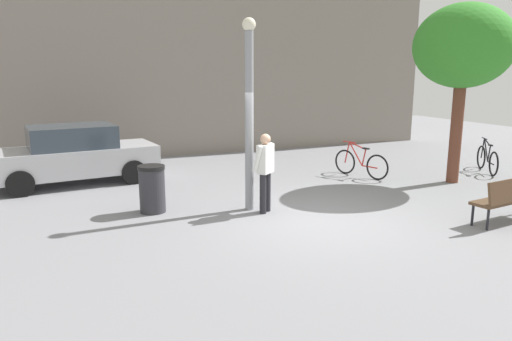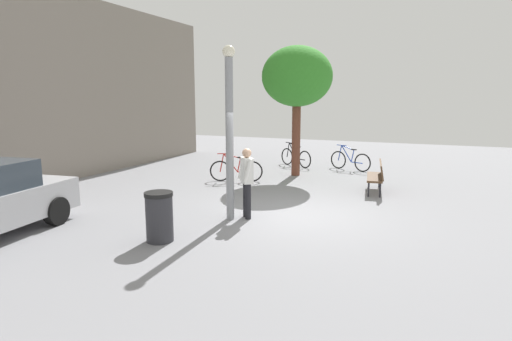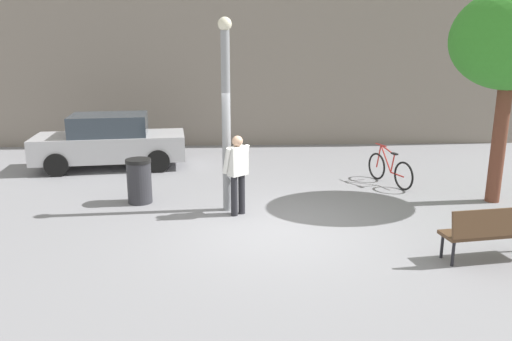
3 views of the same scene
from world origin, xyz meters
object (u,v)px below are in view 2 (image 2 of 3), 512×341
person_by_lamppost (247,178)px  plaza_tree (297,77)px  lamppost (229,127)px  park_bench (378,174)px  trash_bin (159,217)px  bicycle_blue (350,160)px  bicycle_red (236,170)px  bicycle_black (296,157)px

person_by_lamppost → plaza_tree: (5.78, 0.66, 2.56)m
lamppost → park_bench: size_ratio=2.41×
park_bench → trash_bin: size_ratio=1.65×
bicycle_blue → bicycle_red: bearing=140.5°
lamppost → bicycle_red: (4.09, 1.84, -1.78)m
park_bench → plaza_tree: (1.68, 3.13, 2.98)m
park_bench → trash_bin: trash_bin is taller
lamppost → plaza_tree: plaza_tree is taller
plaza_tree → person_by_lamppost: bearing=-173.5°
park_bench → bicycle_black: (3.61, 3.75, -0.16)m
bicycle_black → plaza_tree: bearing=-162.0°
bicycle_blue → bicycle_red: size_ratio=0.99×
lamppost → plaza_tree: bearing=3.1°
plaza_tree → park_bench: bearing=-118.3°
person_by_lamppost → plaza_tree: bearing=6.5°
bicycle_red → park_bench: bearing=-87.2°
bicycle_red → trash_bin: size_ratio=1.72×
person_by_lamppost → trash_bin: (-2.19, 0.91, -0.46)m
lamppost → park_bench: (4.32, -2.80, -1.62)m
plaza_tree → bicycle_red: 3.97m
person_by_lamppost → bicycle_black: 7.83m
lamppost → park_bench: bearing=-32.9°
trash_bin → person_by_lamppost: bearing=-22.6°
park_bench → bicycle_blue: 3.88m
bicycle_blue → person_by_lamppost: bearing=172.8°
lamppost → person_by_lamppost: size_ratio=2.38×
bicycle_black → park_bench: bearing=-133.8°
lamppost → plaza_tree: size_ratio=0.86×
bicycle_red → plaza_tree: bearing=-38.2°
bicycle_blue → bicycle_red: 4.92m
bicycle_blue → trash_bin: 10.03m
park_bench → lamppost: bearing=147.1°
bicycle_red → trash_bin: bearing=-168.3°
lamppost → park_bench: lamppost is taller
person_by_lamppost → bicycle_black: size_ratio=1.05×
plaza_tree → bicycle_black: bearing=18.0°
plaza_tree → trash_bin: (-7.97, 0.26, -3.02)m
bicycle_black → trash_bin: (-9.90, -0.37, 0.12)m
bicycle_blue → trash_bin: (-9.86, 1.88, 0.12)m
bicycle_black → person_by_lamppost: bearing=-170.6°
park_bench → plaza_tree: bearing=61.7°
plaza_tree → bicycle_red: plaza_tree is taller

